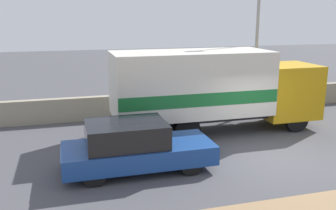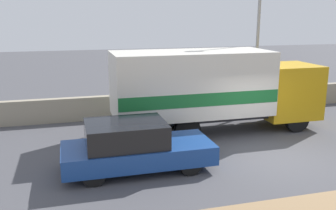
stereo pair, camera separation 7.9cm
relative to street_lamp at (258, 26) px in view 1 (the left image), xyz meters
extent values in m
plane|color=#47474C|center=(-1.98, -5.12, -4.07)|extent=(80.00, 80.00, 0.00)
cube|color=gray|center=(-1.98, 1.00, -3.55)|extent=(60.00, 0.35, 1.04)
cylinder|color=gray|center=(0.00, 0.00, -0.68)|extent=(0.14, 0.14, 6.79)
cube|color=gold|center=(0.33, -2.03, -2.57)|extent=(2.26, 2.13, 2.15)
cube|color=black|center=(1.44, -2.03, -2.14)|extent=(0.06, 1.81, 0.95)
cube|color=#2D2D33|center=(-3.81, -2.03, -3.38)|extent=(6.01, 1.33, 0.25)
cube|color=silver|center=(-3.81, -2.03, -2.05)|extent=(6.01, 2.42, 2.40)
cube|color=#19662D|center=(-3.81, -2.03, -2.46)|extent=(5.98, 2.44, 0.48)
cylinder|color=black|center=(0.33, -1.14, -3.60)|extent=(0.95, 0.28, 0.95)
cylinder|color=black|center=(0.33, -2.92, -3.60)|extent=(0.95, 0.28, 0.95)
cylinder|color=black|center=(-5.46, -1.14, -3.60)|extent=(0.95, 0.28, 0.95)
cylinder|color=black|center=(-5.46, -2.92, -3.60)|extent=(0.95, 0.28, 0.95)
cylinder|color=black|center=(-4.26, -1.14, -3.60)|extent=(0.95, 0.28, 0.95)
cylinder|color=black|center=(-4.26, -2.92, -3.60)|extent=(0.95, 0.28, 0.95)
cube|color=navy|center=(-6.47, -4.93, -3.55)|extent=(4.47, 1.87, 0.56)
cube|color=black|center=(-6.82, -4.93, -2.92)|extent=(2.32, 1.72, 0.70)
cylinder|color=black|center=(-5.08, -4.11, -3.75)|extent=(0.65, 0.20, 0.65)
cylinder|color=black|center=(-5.08, -5.74, -3.75)|extent=(0.65, 0.20, 0.65)
cylinder|color=black|center=(-7.85, -4.11, -3.75)|extent=(0.65, 0.20, 0.65)
cylinder|color=black|center=(-7.85, -5.74, -3.75)|extent=(0.65, 0.20, 0.65)
camera|label=1|loc=(-8.47, -15.33, 0.51)|focal=40.00mm
camera|label=2|loc=(-8.39, -15.35, 0.51)|focal=40.00mm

